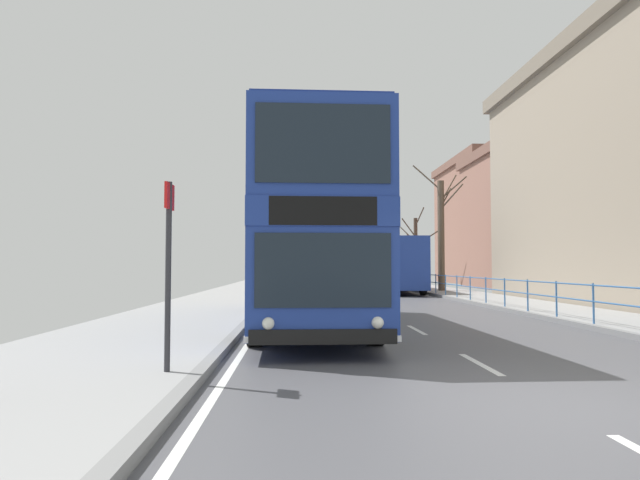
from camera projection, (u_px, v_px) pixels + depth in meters
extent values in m
cube|color=#4E4E53|center=(554.00, 406.00, 6.38)|extent=(8.40, 140.00, 0.06)
cube|color=silver|center=(480.00, 364.00, 8.98)|extent=(0.12, 2.00, 0.00)
cube|color=silver|center=(417.00, 330.00, 13.77)|extent=(0.12, 2.00, 0.00)
cube|color=silver|center=(386.00, 313.00, 18.56)|extent=(0.12, 2.00, 0.00)
cube|color=silver|center=(368.00, 304.00, 23.35)|extent=(0.12, 2.00, 0.00)
cube|color=silver|center=(356.00, 297.00, 28.15)|extent=(0.12, 2.00, 0.00)
cube|color=silver|center=(348.00, 293.00, 32.94)|extent=(0.12, 2.00, 0.00)
cube|color=silver|center=(341.00, 289.00, 37.73)|extent=(0.12, 2.00, 0.00)
cube|color=silver|center=(337.00, 287.00, 42.52)|extent=(0.12, 2.00, 0.00)
cube|color=silver|center=(333.00, 285.00, 47.31)|extent=(0.12, 2.00, 0.00)
cube|color=silver|center=(330.00, 283.00, 52.10)|extent=(0.12, 2.00, 0.00)
cube|color=silver|center=(327.00, 282.00, 56.89)|extent=(0.12, 2.00, 0.00)
cube|color=silver|center=(207.00, 407.00, 6.23)|extent=(0.12, 133.00, 0.00)
cube|color=gray|center=(176.00, 401.00, 6.22)|extent=(0.20, 140.00, 0.14)
cube|color=navy|center=(309.00, 277.00, 14.46)|extent=(2.76, 11.14, 1.88)
cube|color=navy|center=(309.00, 232.00, 14.52)|extent=(2.77, 11.19, 0.49)
cube|color=navy|center=(309.00, 190.00, 14.57)|extent=(2.76, 11.14, 1.71)
cube|color=navy|center=(309.00, 156.00, 14.61)|extent=(2.68, 10.80, 0.08)
cube|color=#19232D|center=(323.00, 270.00, 8.93)|extent=(2.20, 0.08, 1.20)
cube|color=black|center=(323.00, 211.00, 8.97)|extent=(1.75, 0.07, 0.47)
cube|color=#19232D|center=(323.00, 143.00, 9.03)|extent=(2.20, 0.08, 1.30)
cube|color=black|center=(323.00, 337.00, 8.88)|extent=(2.38, 0.14, 0.24)
cube|color=silver|center=(309.00, 311.00, 14.42)|extent=(2.79, 11.19, 0.10)
cube|color=#19232D|center=(356.00, 267.00, 14.83)|extent=(0.22, 8.64, 0.98)
cube|color=#19232D|center=(357.00, 187.00, 14.65)|extent=(0.25, 9.97, 1.03)
cube|color=#19232D|center=(260.00, 267.00, 14.67)|extent=(0.22, 8.64, 0.98)
cube|color=#19232D|center=(260.00, 186.00, 14.49)|extent=(0.25, 9.97, 1.03)
sphere|color=white|center=(378.00, 323.00, 8.93)|extent=(0.20, 0.20, 0.20)
sphere|color=white|center=(268.00, 323.00, 8.82)|extent=(0.20, 0.20, 0.20)
cube|color=#19232D|center=(386.00, 289.00, 10.35)|extent=(0.04, 0.90, 1.61)
cylinder|color=black|center=(375.00, 319.00, 11.17)|extent=(0.32, 1.05, 1.04)
cylinder|color=black|center=(255.00, 320.00, 11.02)|extent=(0.32, 1.05, 1.04)
cylinder|color=black|center=(341.00, 299.00, 18.13)|extent=(0.32, 1.05, 1.04)
cylinder|color=black|center=(267.00, 299.00, 17.98)|extent=(0.32, 1.05, 1.04)
cube|color=navy|center=(393.00, 263.00, 33.14)|extent=(2.73, 9.26, 2.84)
cube|color=#19232D|center=(371.00, 257.00, 33.13)|extent=(0.19, 7.82, 1.36)
cube|color=#19232D|center=(414.00, 257.00, 33.18)|extent=(0.19, 7.82, 1.36)
cube|color=#19232D|center=(383.00, 260.00, 37.76)|extent=(2.17, 0.08, 1.71)
cylinder|color=black|center=(368.00, 283.00, 35.66)|extent=(0.30, 0.97, 0.96)
cylinder|color=black|center=(406.00, 283.00, 35.70)|extent=(0.30, 0.97, 0.96)
cylinder|color=black|center=(378.00, 286.00, 30.26)|extent=(0.30, 0.97, 0.96)
cylinder|color=black|center=(423.00, 286.00, 30.30)|extent=(0.30, 0.97, 0.96)
cylinder|color=#386BA8|center=(593.00, 303.00, 13.91)|extent=(0.05, 0.05, 1.01)
cylinder|color=#386BA8|center=(556.00, 299.00, 15.91)|extent=(0.05, 0.05, 1.01)
cylinder|color=#386BA8|center=(528.00, 295.00, 17.90)|extent=(0.05, 0.05, 1.01)
cylinder|color=#386BA8|center=(505.00, 292.00, 19.90)|extent=(0.05, 0.05, 1.01)
cylinder|color=#386BA8|center=(486.00, 290.00, 21.89)|extent=(0.05, 0.05, 1.01)
cylinder|color=#386BA8|center=(470.00, 288.00, 23.88)|extent=(0.05, 0.05, 1.01)
cylinder|color=#386BA8|center=(457.00, 286.00, 25.88)|extent=(0.05, 0.05, 1.01)
cylinder|color=#386BA8|center=(446.00, 285.00, 27.87)|extent=(0.05, 0.05, 1.01)
cylinder|color=#386BA8|center=(436.00, 284.00, 29.87)|extent=(0.05, 0.05, 1.01)
cylinder|color=#386BA8|center=(427.00, 282.00, 31.86)|extent=(0.05, 0.05, 1.01)
cylinder|color=#386BA8|center=(504.00, 280.00, 19.92)|extent=(0.04, 23.98, 0.04)
cylinder|color=#386BA8|center=(505.00, 291.00, 19.90)|extent=(0.04, 23.98, 0.04)
cylinder|color=#2D2D33|center=(168.00, 276.00, 7.65)|extent=(0.08, 0.08, 2.60)
cube|color=red|center=(169.00, 196.00, 7.72)|extent=(0.04, 0.44, 0.36)
cylinder|color=brown|center=(441.00, 235.00, 33.10)|extent=(0.40, 0.40, 6.54)
cylinder|color=brown|center=(454.00, 188.00, 32.95)|extent=(1.48, 0.72, 1.33)
cylinder|color=brown|center=(452.00, 197.00, 32.80)|extent=(1.20, 0.96, 1.45)
cylinder|color=brown|center=(446.00, 198.00, 33.12)|extent=(0.68, 0.29, 1.15)
cylinder|color=brown|center=(448.00, 189.00, 33.59)|extent=(1.23, 0.79, 1.83)
cylinder|color=brown|center=(427.00, 178.00, 33.43)|extent=(1.64, 0.49, 1.58)
cylinder|color=#423328|center=(416.00, 251.00, 45.16)|extent=(0.31, 0.31, 5.35)
cylinder|color=#423328|center=(407.00, 234.00, 45.30)|extent=(1.41, 0.28, 1.41)
cylinder|color=#423328|center=(427.00, 238.00, 44.91)|extent=(1.79, 0.77, 1.23)
cylinder|color=#423328|center=(411.00, 239.00, 44.82)|extent=(0.96, 0.80, 0.84)
cylinder|color=#423328|center=(420.00, 217.00, 44.50)|extent=(0.43, 1.67, 1.42)
cylinder|color=#423328|center=(409.00, 228.00, 45.37)|extent=(1.15, 0.39, 1.59)
cube|color=#936656|center=(514.00, 225.00, 52.09)|extent=(11.79, 13.39, 10.84)
cube|color=brown|center=(513.00, 164.00, 52.36)|extent=(12.26, 13.93, 0.70)
cube|color=#936656|center=(577.00, 219.00, 35.35)|extent=(9.83, 17.45, 9.14)
cube|color=brown|center=(575.00, 142.00, 35.58)|extent=(10.22, 18.15, 0.70)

